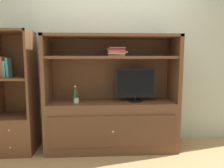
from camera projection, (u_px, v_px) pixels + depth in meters
ground_plane at (114, 162)px, 2.53m from camera, size 8.00×8.00×0.00m
painted_rear_wall at (110, 50)px, 3.10m from camera, size 6.00×0.10×2.80m
media_console at (112, 114)px, 2.87m from camera, size 1.80×0.52×1.59m
tv_monitor at (135, 84)px, 2.81m from camera, size 0.54×0.20×0.46m
potted_plant at (76, 99)px, 2.74m from camera, size 0.07×0.14×0.24m
magazine_stack at (116, 52)px, 2.76m from camera, size 0.28×0.34×0.11m
bookshelf_tall at (16, 114)px, 2.80m from camera, size 0.52×0.47×1.64m
upright_book_row at (4, 68)px, 2.70m from camera, size 0.16×0.17×0.27m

